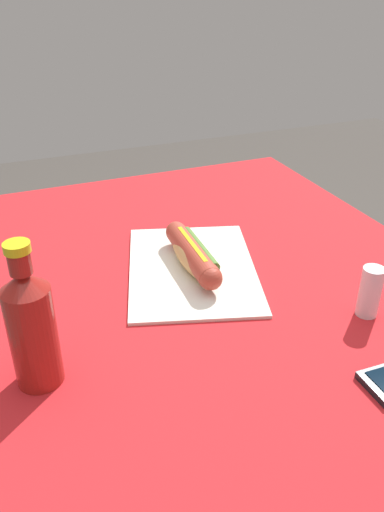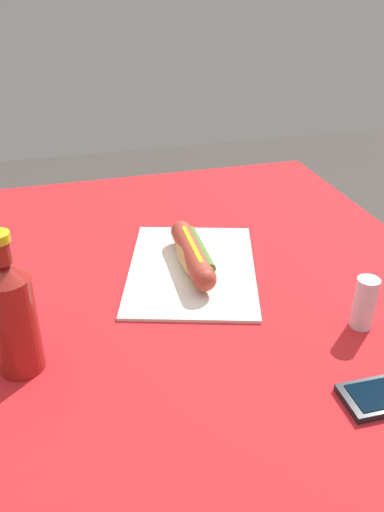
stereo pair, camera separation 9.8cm
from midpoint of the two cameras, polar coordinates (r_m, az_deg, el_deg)
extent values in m
cylinder|color=brown|center=(1.52, -14.57, -7.84)|extent=(0.07, 0.07, 0.70)
cylinder|color=brown|center=(1.64, 10.00, -4.05)|extent=(0.07, 0.07, 0.70)
cube|color=brown|center=(0.99, 4.08, -3.10)|extent=(1.03, 0.85, 0.03)
cube|color=red|center=(0.98, 4.11, -2.27)|extent=(1.09, 0.91, 0.00)
cube|color=silver|center=(1.00, 2.82, -1.43)|extent=(0.39, 0.33, 0.01)
ellipsoid|color=tan|center=(0.98, 2.86, -0.07)|extent=(0.18, 0.06, 0.05)
cylinder|color=#A83D2D|center=(0.98, 2.87, 0.22)|extent=(0.19, 0.05, 0.04)
sphere|color=#A83D2D|center=(0.90, 4.53, -2.66)|extent=(0.04, 0.04, 0.04)
sphere|color=#A83D2D|center=(1.06, 1.46, 2.67)|extent=(0.04, 0.04, 0.04)
cube|color=yellow|center=(0.97, 2.90, 1.21)|extent=(0.15, 0.01, 0.00)
cylinder|color=#4C7A2D|center=(0.98, 3.74, 0.70)|extent=(0.15, 0.03, 0.02)
cylinder|color=maroon|center=(0.75, -15.28, -7.40)|extent=(0.06, 0.06, 0.15)
cone|color=maroon|center=(0.71, -16.21, -1.67)|extent=(0.06, 0.06, 0.02)
cylinder|color=maroon|center=(0.69, -16.52, 0.29)|extent=(0.03, 0.03, 0.03)
cylinder|color=silver|center=(0.89, 21.41, -4.91)|extent=(0.04, 0.04, 0.09)
camera|label=1|loc=(0.05, -87.14, 1.62)|focal=36.62mm
camera|label=2|loc=(0.05, 92.86, -1.62)|focal=36.62mm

